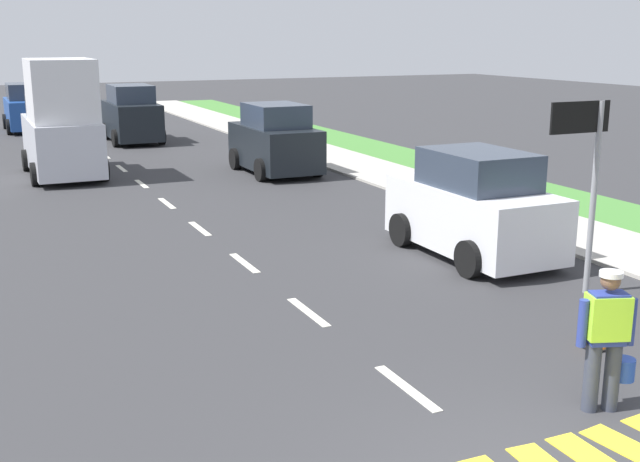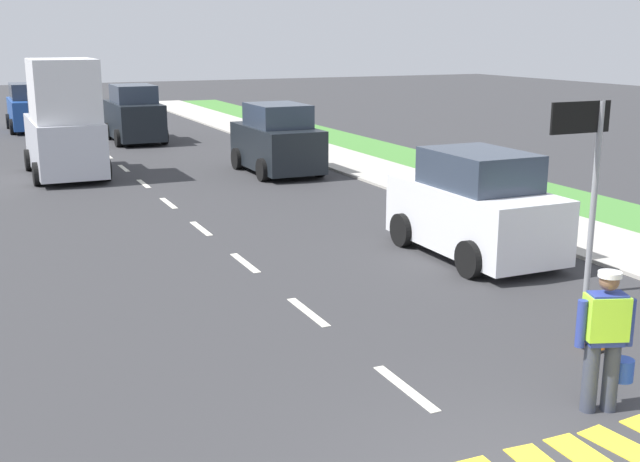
# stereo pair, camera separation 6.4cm
# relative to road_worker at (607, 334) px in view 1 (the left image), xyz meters

# --- Properties ---
(ground_plane) EXTENTS (96.00, 96.00, 0.00)m
(ground_plane) POSITION_rel_road_worker_xyz_m (-1.75, 19.72, -0.93)
(ground_plane) COLOR #333335
(sidewalk_right) EXTENTS (2.40, 72.00, 0.14)m
(sidewalk_right) POSITION_rel_road_worker_xyz_m (5.45, 8.72, -0.93)
(sidewalk_right) COLOR #B2ADA3
(sidewalk_right) RESTS_ON ground
(grass_verge_right) EXTENTS (2.40, 72.00, 0.06)m
(grass_verge_right) POSITION_rel_road_worker_xyz_m (7.85, 8.72, -0.93)
(grass_verge_right) COLOR #478438
(grass_verge_right) RESTS_ON ground
(lane_center_line) EXTENTS (0.14, 46.40, 0.01)m
(lane_center_line) POSITION_rel_road_worker_xyz_m (-1.75, 23.92, -0.93)
(lane_center_line) COLOR silver
(lane_center_line) RESTS_ON ground
(road_worker) EXTENTS (0.76, 0.42, 1.67)m
(road_worker) POSITION_rel_road_worker_xyz_m (0.00, 0.00, 0.00)
(road_worker) COLOR #383D4C
(road_worker) RESTS_ON ground
(lane_direction_sign) EXTENTS (1.16, 0.11, 3.20)m
(lane_direction_sign) POSITION_rel_road_worker_xyz_m (2.65, 3.38, 1.48)
(lane_direction_sign) COLOR gray
(lane_direction_sign) RESTS_ON ground
(traffic_cone_near) EXTENTS (0.36, 0.36, 0.61)m
(traffic_cone_near) POSITION_rel_road_worker_xyz_m (1.29, 1.44, -0.63)
(traffic_cone_near) COLOR black
(traffic_cone_near) RESTS_ON ground
(delivery_truck) EXTENTS (2.16, 4.60, 3.54)m
(delivery_truck) POSITION_rel_road_worker_xyz_m (-3.60, 18.60, 0.68)
(delivery_truck) COLOR silver
(delivery_truck) RESTS_ON ground
(car_parked_curbside) EXTENTS (1.99, 3.84, 2.08)m
(car_parked_curbside) POSITION_rel_road_worker_xyz_m (2.49, 6.07, 0.03)
(car_parked_curbside) COLOR silver
(car_parked_curbside) RESTS_ON ground
(car_outgoing_far) EXTENTS (2.00, 3.95, 2.28)m
(car_outgoing_far) POSITION_rel_road_worker_xyz_m (-0.06, 25.82, 0.13)
(car_outgoing_far) COLOR black
(car_outgoing_far) RESTS_ON ground
(car_oncoming_third) EXTENTS (1.88, 3.97, 2.10)m
(car_oncoming_third) POSITION_rel_road_worker_xyz_m (-3.58, 31.68, 0.04)
(car_oncoming_third) COLOR #1E4799
(car_oncoming_third) RESTS_ON ground
(car_parked_far) EXTENTS (2.04, 3.80, 2.16)m
(car_parked_far) POSITION_rel_road_worker_xyz_m (2.48, 16.56, 0.07)
(car_parked_far) COLOR black
(car_parked_far) RESTS_ON ground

